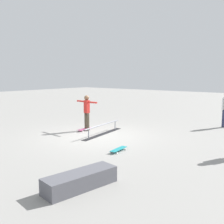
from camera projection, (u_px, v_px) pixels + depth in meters
name	position (u px, v px, depth m)	size (l,w,h in m)	color
ground_plane	(97.00, 136.00, 11.05)	(60.00, 60.00, 0.00)	gray
grind_rail	(103.00, 130.00, 11.40)	(2.80, 0.63, 0.44)	black
skate_ledge	(81.00, 180.00, 5.98)	(1.75, 0.54, 0.37)	#595960
skater_main	(87.00, 110.00, 12.03)	(0.22, 1.29, 1.61)	brown
skateboard_main	(85.00, 129.00, 12.12)	(0.81, 0.30, 0.09)	#E05993
loose_skateboard_teal	(118.00, 149.00, 8.85)	(0.82, 0.32, 0.09)	teal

